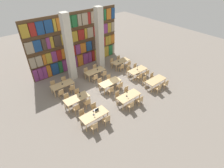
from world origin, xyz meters
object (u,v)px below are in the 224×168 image
(chair_5, at_px, (118,96))
(chair_15, at_px, (78,94))
(chair_4, at_px, (131,106))
(chair_32, at_px, (121,67))
(chair_16, at_px, (111,90))
(chair_30, at_px, (104,74))
(chair_6, at_px, (140,100))
(desk_lamp_2, at_px, (80,93))
(reading_table_2, at_px, (156,81))
(chair_28, at_px, (95,78))
(chair_27, at_px, (64,81))
(reading_table_8, at_px, (121,62))
(chair_13, at_px, (67,98))
(chair_18, at_px, (120,86))
(chair_26, at_px, (72,88))
(chair_10, at_px, (165,84))
(chair_31, at_px, (95,68))
(reading_table_7, at_px, (95,71))
(reading_table_3, at_px, (77,99))
(reading_table_4, at_px, (110,83))
(chair_24, at_px, (61,93))
(chair_3, at_px, (95,108))
(desk_lamp_3, at_px, (138,67))
(desk_lamp_4, at_px, (62,81))
(desk_lamp_1, at_px, (127,93))
(chair_34, at_px, (128,65))
(chair_19, at_px, (110,79))
(chair_33, at_px, (112,62))
(chair_12, at_px, (77,108))
(chair_17, at_px, (101,83))
(chair_0, at_px, (94,127))
(chair_23, at_px, (136,67))
(chair_25, at_px, (54,85))
(reading_table_0, at_px, (94,115))
(laptop, at_px, (96,110))
(desk_lamp_6, at_px, (118,59))
(reading_table_1, at_px, (129,96))
(pillar_center, at_px, (100,40))
(chair_21, at_px, (129,71))
(chair_35, at_px, (119,59))
(desk_lamp_5, at_px, (97,67))
(chair_29, at_px, (87,72))
(reading_table_6, at_px, (62,85))
(chair_20, at_px, (140,77))
(pillar_left, at_px, (69,49))
(chair_7, at_px, (127,91))

(chair_5, bearing_deg, chair_15, -44.66)
(chair_4, relative_size, chair_32, 1.00)
(chair_16, xyz_separation_m, chair_30, (1.06, 2.33, 0.00))
(chair_6, bearing_deg, desk_lamp_2, 139.02)
(reading_table_2, xyz_separation_m, chair_28, (-3.75, 3.90, -0.18))
(chair_27, distance_m, reading_table_8, 6.08)
(chair_13, relative_size, chair_27, 1.00)
(chair_18, bearing_deg, chair_26, 146.08)
(chair_10, distance_m, chair_31, 6.84)
(reading_table_7, bearing_deg, reading_table_3, -144.12)
(reading_table_4, xyz_separation_m, chair_16, (-0.50, -0.72, -0.18))
(chair_24, bearing_deg, chair_3, -70.44)
(desk_lamp_3, relative_size, reading_table_8, 0.26)
(desk_lamp_4, distance_m, chair_28, 2.99)
(desk_lamp_1, bearing_deg, chair_34, 45.09)
(chair_19, distance_m, chair_27, 4.03)
(desk_lamp_1, bearing_deg, chair_10, -9.68)
(reading_table_3, xyz_separation_m, chair_33, (6.00, 3.06, -0.18))
(reading_table_7, bearing_deg, chair_12, -140.47)
(chair_5, relative_size, chair_34, 1.00)
(chair_17, bearing_deg, chair_26, -19.28)
(chair_0, distance_m, chair_33, 8.83)
(chair_23, distance_m, chair_34, 0.92)
(chair_18, bearing_deg, chair_25, 139.81)
(reading_table_0, relative_size, laptop, 6.03)
(chair_19, distance_m, chair_25, 4.90)
(desk_lamp_6, bearing_deg, chair_5, -131.02)
(reading_table_1, relative_size, chair_16, 2.20)
(chair_5, bearing_deg, desk_lamp_6, -131.02)
(reading_table_3, distance_m, reading_table_8, 6.91)
(chair_32, bearing_deg, reading_table_3, -164.85)
(pillar_center, height_order, reading_table_0, pillar_center)
(chair_17, relative_size, chair_27, 1.00)
(reading_table_1, relative_size, reading_table_4, 1.00)
(chair_5, distance_m, chair_31, 4.82)
(chair_21, height_order, chair_25, same)
(chair_26, bearing_deg, chair_30, 1.42)
(chair_35, bearing_deg, reading_table_7, 10.13)
(laptop, height_order, desk_lamp_5, desk_lamp_5)
(chair_6, bearing_deg, chair_16, 112.36)
(chair_29, bearing_deg, chair_25, 1.42)
(reading_table_6, height_order, reading_table_8, same)
(chair_15, height_order, chair_32, same)
(chair_20, height_order, reading_table_8, chair_20)
(chair_18, bearing_deg, chair_16, 180.00)
(pillar_left, bearing_deg, chair_12, -115.64)
(chair_29, bearing_deg, reading_table_4, 98.61)
(chair_26, bearing_deg, reading_table_1, -54.37)
(chair_32, bearing_deg, chair_7, -124.88)
(chair_23, xyz_separation_m, desk_lamp_5, (-3.47, 1.69, 0.58))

